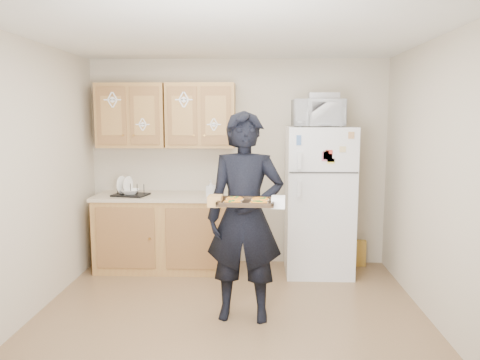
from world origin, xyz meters
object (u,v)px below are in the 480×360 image
at_px(person, 245,217).
at_px(baking_tray, 247,203).
at_px(dish_rack, 131,189).
at_px(microwave, 318,113).
at_px(refrigerator, 319,201).

relative_size(person, baking_tray, 4.08).
bearing_deg(dish_rack, baking_tray, -48.46).
xyz_separation_m(person, microwave, (0.78, 1.25, 0.92)).
distance_m(person, baking_tray, 0.35).
height_order(refrigerator, person, person).
height_order(baking_tray, microwave, microwave).
bearing_deg(person, microwave, 62.14).
xyz_separation_m(refrigerator, baking_tray, (-0.80, -1.60, 0.27)).
bearing_deg(baking_tray, microwave, 68.01).
distance_m(microwave, dish_rack, 2.32).
distance_m(refrigerator, dish_rack, 2.19).
relative_size(refrigerator, baking_tray, 3.72).
xyz_separation_m(refrigerator, person, (-0.82, -1.30, 0.08)).
distance_m(person, microwave, 1.74).
bearing_deg(person, dish_rack, 141.22).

